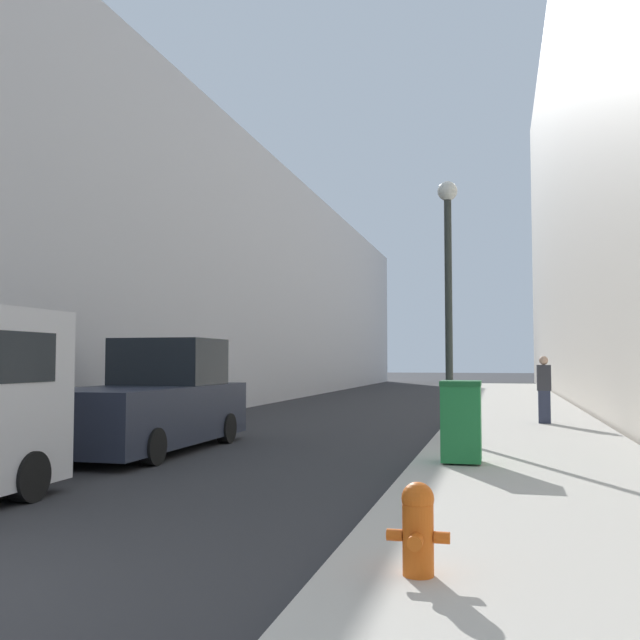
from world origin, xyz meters
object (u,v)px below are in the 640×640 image
trash_bin (461,421)px  fire_hydrant (418,526)px  lamppost (448,287)px  pickup_truck (152,404)px  pedestrian_on_sidewalk (544,389)px

trash_bin → fire_hydrant: bearing=-90.1°
trash_bin → lamppost: bearing=97.0°
lamppost → pickup_truck: (-5.73, -1.82, -2.37)m
fire_hydrant → pickup_truck: bearing=129.2°
fire_hydrant → pedestrian_on_sidewalk: (1.72, 13.87, 0.50)m
lamppost → trash_bin: bearing=-83.0°
fire_hydrant → trash_bin: size_ratio=0.54×
fire_hydrant → lamppost: lamppost is taller
pedestrian_on_sidewalk → trash_bin: bearing=-102.4°
trash_bin → pedestrian_on_sidewalk: bearing=77.6°
pickup_truck → pedestrian_on_sidewalk: 10.10m
trash_bin → pickup_truck: size_ratio=0.24×
fire_hydrant → pedestrian_on_sidewalk: bearing=82.9°
fire_hydrant → pickup_truck: (-6.12, 7.50, 0.40)m
pickup_truck → pedestrian_on_sidewalk: (7.84, 6.37, 0.11)m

